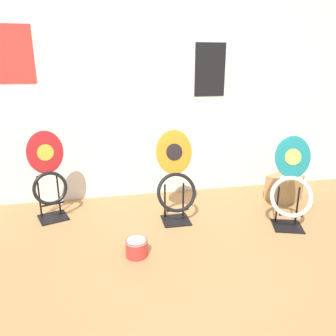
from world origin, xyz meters
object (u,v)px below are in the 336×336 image
object	(u,v)px
toilet_seat_display_crimson_swirl	(48,177)
toilet_seat_display_teal_sax	(291,188)
paint_can	(137,247)
storage_box	(284,188)
toilet_seat_display_orange_sun	(176,180)

from	to	relation	value
toilet_seat_display_crimson_swirl	toilet_seat_display_teal_sax	xyz separation A→B (m)	(2.32, -0.67, -0.05)
toilet_seat_display_teal_sax	paint_can	xyz separation A→B (m)	(-1.54, -0.22, -0.33)
toilet_seat_display_crimson_swirl	storage_box	distance (m)	2.66
toilet_seat_display_teal_sax	storage_box	xyz separation A→B (m)	(0.32, 0.63, -0.26)
toilet_seat_display_crimson_swirl	paint_can	world-z (taller)	toilet_seat_display_crimson_swirl
toilet_seat_display_orange_sun	toilet_seat_display_crimson_swirl	xyz separation A→B (m)	(-1.25, 0.30, 0.02)
paint_can	storage_box	bearing A→B (deg)	24.57
toilet_seat_display_teal_sax	paint_can	size ratio (longest dim) A/B	4.71
paint_can	storage_box	distance (m)	2.05
toilet_seat_display_crimson_swirl	toilet_seat_display_teal_sax	world-z (taller)	toilet_seat_display_crimson_swirl
toilet_seat_display_teal_sax	paint_can	bearing A→B (deg)	-171.73
toilet_seat_display_orange_sun	toilet_seat_display_crimson_swirl	size ratio (longest dim) A/B	1.00
toilet_seat_display_orange_sun	storage_box	xyz separation A→B (m)	(1.39, 0.26, -0.29)
toilet_seat_display_crimson_swirl	paint_can	bearing A→B (deg)	-48.75
paint_can	storage_box	size ratio (longest dim) A/B	0.42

